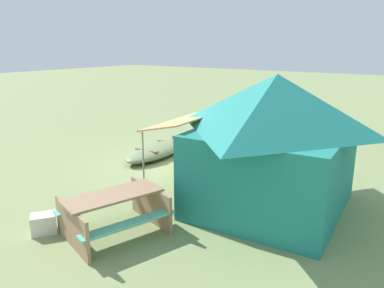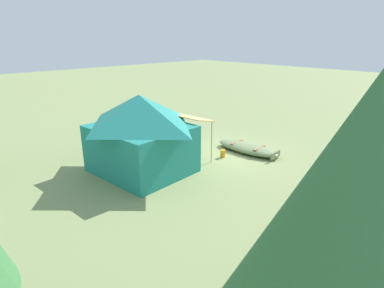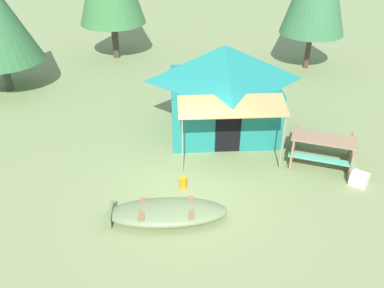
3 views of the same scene
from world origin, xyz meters
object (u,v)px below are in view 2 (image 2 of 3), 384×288
(picnic_table, at_px, (140,133))
(pine_tree_far_center, at_px, (355,228))
(beached_rowboat, at_px, (248,148))
(cooler_box, at_px, (150,131))
(fuel_can, at_px, (223,154))
(canvas_cabin_tent, at_px, (141,133))

(picnic_table, distance_m, pine_tree_far_center, 12.59)
(beached_rowboat, distance_m, pine_tree_far_center, 10.65)
(cooler_box, bearing_deg, pine_tree_far_center, 152.91)
(cooler_box, relative_size, pine_tree_far_center, 0.10)
(fuel_can, relative_size, pine_tree_far_center, 0.07)
(canvas_cabin_tent, xyz_separation_m, fuel_can, (-1.17, -3.26, -1.34))
(canvas_cabin_tent, height_order, fuel_can, canvas_cabin_tent)
(beached_rowboat, distance_m, fuel_can, 1.29)
(beached_rowboat, bearing_deg, pine_tree_far_center, 132.19)
(canvas_cabin_tent, bearing_deg, pine_tree_far_center, 159.74)
(beached_rowboat, xyz_separation_m, pine_tree_far_center, (-6.91, 7.62, 2.73))
(canvas_cabin_tent, bearing_deg, beached_rowboat, -108.78)
(picnic_table, distance_m, cooler_box, 1.39)
(picnic_table, relative_size, pine_tree_far_center, 0.47)
(fuel_can, height_order, pine_tree_far_center, pine_tree_far_center)
(canvas_cabin_tent, height_order, pine_tree_far_center, pine_tree_far_center)
(picnic_table, bearing_deg, fuel_can, -161.37)
(beached_rowboat, height_order, canvas_cabin_tent, canvas_cabin_tent)
(canvas_cabin_tent, relative_size, fuel_can, 13.20)
(cooler_box, bearing_deg, beached_rowboat, -164.05)
(canvas_cabin_tent, xyz_separation_m, cooler_box, (3.60, -3.04, -1.32))
(picnic_table, bearing_deg, canvas_cabin_tent, 146.12)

